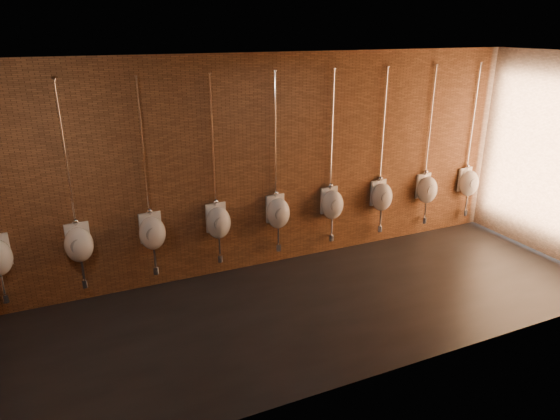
{
  "coord_description": "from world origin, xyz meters",
  "views": [
    {
      "loc": [
        -2.8,
        -5.1,
        3.52
      ],
      "look_at": [
        -0.1,
        0.9,
        1.1
      ],
      "focal_mm": 32.0,
      "sensor_mm": 36.0,
      "label": 1
    }
  ],
  "objects_px": {
    "urinal_1": "(79,243)",
    "urinal_5": "(332,203)",
    "urinal_6": "(382,196)",
    "urinal_8": "(469,182)",
    "urinal_4": "(278,212)",
    "urinal_2": "(152,232)",
    "urinal_7": "(427,189)",
    "urinal_3": "(218,221)"
  },
  "relations": [
    {
      "from": "urinal_1",
      "to": "urinal_5",
      "type": "xyz_separation_m",
      "value": [
        3.78,
        0.0,
        0.0
      ]
    },
    {
      "from": "urinal_6",
      "to": "urinal_8",
      "type": "height_order",
      "value": "same"
    },
    {
      "from": "urinal_4",
      "to": "urinal_5",
      "type": "height_order",
      "value": "same"
    },
    {
      "from": "urinal_2",
      "to": "urinal_5",
      "type": "bearing_deg",
      "value": 0.0
    },
    {
      "from": "urinal_1",
      "to": "urinal_8",
      "type": "height_order",
      "value": "same"
    },
    {
      "from": "urinal_6",
      "to": "urinal_7",
      "type": "relative_size",
      "value": 1.0
    },
    {
      "from": "urinal_3",
      "to": "urinal_7",
      "type": "bearing_deg",
      "value": 0.0
    },
    {
      "from": "urinal_4",
      "to": "urinal_7",
      "type": "xyz_separation_m",
      "value": [
        2.84,
        0.0,
        0.0
      ]
    },
    {
      "from": "urinal_5",
      "to": "urinal_8",
      "type": "distance_m",
      "value": 2.84
    },
    {
      "from": "urinal_3",
      "to": "urinal_6",
      "type": "relative_size",
      "value": 1.0
    },
    {
      "from": "urinal_3",
      "to": "urinal_6",
      "type": "xyz_separation_m",
      "value": [
        2.84,
        0.0,
        0.0
      ]
    },
    {
      "from": "urinal_1",
      "to": "urinal_5",
      "type": "distance_m",
      "value": 3.78
    },
    {
      "from": "urinal_1",
      "to": "urinal_7",
      "type": "height_order",
      "value": "same"
    },
    {
      "from": "urinal_2",
      "to": "urinal_8",
      "type": "height_order",
      "value": "same"
    },
    {
      "from": "urinal_1",
      "to": "urinal_4",
      "type": "relative_size",
      "value": 1.0
    },
    {
      "from": "urinal_2",
      "to": "urinal_3",
      "type": "xyz_separation_m",
      "value": [
        0.95,
        0.0,
        0.0
      ]
    },
    {
      "from": "urinal_3",
      "to": "urinal_1",
      "type": "bearing_deg",
      "value": 180.0
    },
    {
      "from": "urinal_1",
      "to": "urinal_3",
      "type": "height_order",
      "value": "same"
    },
    {
      "from": "urinal_6",
      "to": "urinal_8",
      "type": "xyz_separation_m",
      "value": [
        1.89,
        0.0,
        0.0
      ]
    },
    {
      "from": "urinal_3",
      "to": "urinal_7",
      "type": "xyz_separation_m",
      "value": [
        3.78,
        0.0,
        0.0
      ]
    },
    {
      "from": "urinal_2",
      "to": "urinal_5",
      "type": "relative_size",
      "value": 1.0
    },
    {
      "from": "urinal_1",
      "to": "urinal_3",
      "type": "relative_size",
      "value": 1.0
    },
    {
      "from": "urinal_3",
      "to": "urinal_2",
      "type": "bearing_deg",
      "value": 180.0
    },
    {
      "from": "urinal_5",
      "to": "urinal_6",
      "type": "bearing_deg",
      "value": 0.0
    },
    {
      "from": "urinal_2",
      "to": "urinal_6",
      "type": "height_order",
      "value": "same"
    },
    {
      "from": "urinal_5",
      "to": "urinal_8",
      "type": "xyz_separation_m",
      "value": [
        2.84,
        0.0,
        0.0
      ]
    },
    {
      "from": "urinal_4",
      "to": "urinal_6",
      "type": "relative_size",
      "value": 1.0
    },
    {
      "from": "urinal_5",
      "to": "urinal_8",
      "type": "bearing_deg",
      "value": 0.0
    },
    {
      "from": "urinal_5",
      "to": "urinal_1",
      "type": "bearing_deg",
      "value": 180.0
    },
    {
      "from": "urinal_6",
      "to": "urinal_4",
      "type": "bearing_deg",
      "value": 180.0
    },
    {
      "from": "urinal_2",
      "to": "urinal_6",
      "type": "xyz_separation_m",
      "value": [
        3.78,
        0.0,
        0.0
      ]
    },
    {
      "from": "urinal_6",
      "to": "urinal_7",
      "type": "distance_m",
      "value": 0.95
    },
    {
      "from": "urinal_2",
      "to": "urinal_8",
      "type": "distance_m",
      "value": 5.67
    },
    {
      "from": "urinal_6",
      "to": "urinal_8",
      "type": "relative_size",
      "value": 1.0
    },
    {
      "from": "urinal_3",
      "to": "urinal_4",
      "type": "distance_m",
      "value": 0.95
    },
    {
      "from": "urinal_3",
      "to": "urinal_8",
      "type": "height_order",
      "value": "same"
    },
    {
      "from": "urinal_2",
      "to": "urinal_3",
      "type": "relative_size",
      "value": 1.0
    },
    {
      "from": "urinal_5",
      "to": "urinal_6",
      "type": "distance_m",
      "value": 0.95
    },
    {
      "from": "urinal_2",
      "to": "urinal_8",
      "type": "xyz_separation_m",
      "value": [
        5.67,
        0.0,
        0.0
      ]
    },
    {
      "from": "urinal_7",
      "to": "urinal_2",
      "type": "bearing_deg",
      "value": 180.0
    },
    {
      "from": "urinal_1",
      "to": "urinal_2",
      "type": "bearing_deg",
      "value": 0.0
    },
    {
      "from": "urinal_6",
      "to": "urinal_7",
      "type": "height_order",
      "value": "same"
    }
  ]
}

